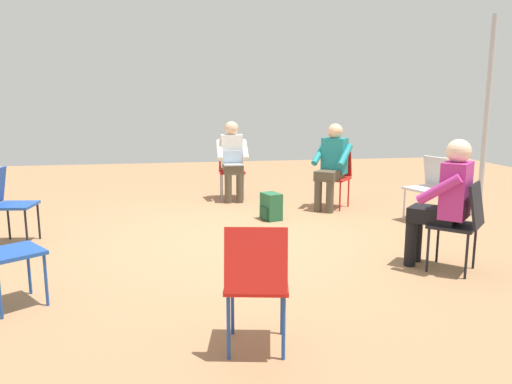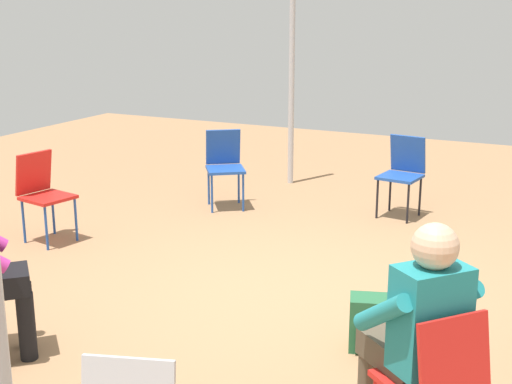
{
  "view_description": "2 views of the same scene",
  "coord_description": "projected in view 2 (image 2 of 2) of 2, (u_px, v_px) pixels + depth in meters",
  "views": [
    {
      "loc": [
        -0.73,
        -5.5,
        1.61
      ],
      "look_at": [
        0.22,
        0.14,
        0.52
      ],
      "focal_mm": 35.0,
      "sensor_mm": 36.0,
      "label": 1
    },
    {
      "loc": [
        4.71,
        2.05,
        2.2
      ],
      "look_at": [
        0.28,
        -0.1,
        0.89
      ],
      "focal_mm": 50.0,
      "sensor_mm": 36.0,
      "label": 2
    }
  ],
  "objects": [
    {
      "name": "chair_west",
      "position": [
        403.0,
        170.0,
        7.5
      ],
      "size": [
        0.48,
        0.45,
        0.85
      ],
      "rotation": [
        0.0,
        0.0,
        -1.7
      ],
      "color": "#1E4799",
      "rests_on": "ground"
    },
    {
      "name": "chair_northeast",
      "position": [
        436.0,
        379.0,
        3.34
      ],
      "size": [
        0.58,
        0.59,
        0.85
      ],
      "rotation": [
        0.0,
        0.0,
        2.44
      ],
      "color": "red",
      "rests_on": "ground"
    },
    {
      "name": "chair_south",
      "position": [
        43.0,
        190.0,
        6.7
      ],
      "size": [
        0.47,
        0.5,
        0.85
      ],
      "rotation": [
        0.0,
        0.0,
        -0.19
      ],
      "color": "red",
      "rests_on": "ground"
    },
    {
      "name": "tent_pole_near",
      "position": [
        292.0,
        73.0,
        8.64
      ],
      "size": [
        0.07,
        0.07,
        2.75
      ],
      "primitive_type": "cylinder",
      "color": "#B2B2B7",
      "rests_on": "ground"
    },
    {
      "name": "ground_plane",
      "position": [
        283.0,
        296.0,
        5.53
      ],
      "size": [
        14.15,
        14.15,
        0.0
      ],
      "primitive_type": "plane",
      "color": "#99704C"
    },
    {
      "name": "chair_southwest",
      "position": [
        225.0,
        163.0,
        7.84
      ],
      "size": [
        0.58,
        0.57,
        0.85
      ],
      "rotation": [
        0.0,
        0.0,
        -0.95
      ],
      "color": "#1E4799",
      "rests_on": "ground"
    },
    {
      "name": "person_in_teal",
      "position": [
        417.0,
        326.0,
        3.43
      ],
      "size": [
        0.63,
        0.63,
        1.24
      ],
      "rotation": [
        0.0,
        0.0,
        2.44
      ],
      "color": "#4C4233",
      "rests_on": "ground"
    },
    {
      "name": "backpack_near_laptop_user",
      "position": [
        371.0,
        326.0,
        4.65
      ],
      "size": [
        0.3,
        0.33,
        0.36
      ],
      "rotation": [
        0.0,
        0.0,
        5.03
      ],
      "color": "#235B38",
      "rests_on": "ground"
    }
  ]
}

